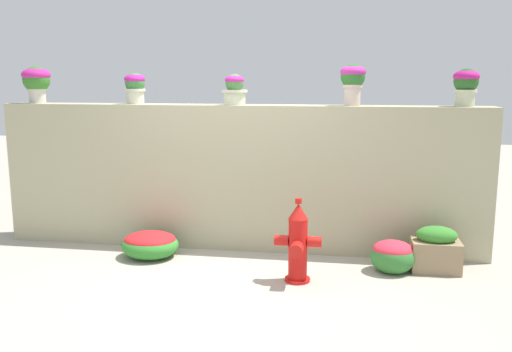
{
  "coord_description": "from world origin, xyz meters",
  "views": [
    {
      "loc": [
        1.18,
        -4.91,
        1.94
      ],
      "look_at": [
        0.23,
        0.93,
        0.88
      ],
      "focal_mm": 38.38,
      "sensor_mm": 36.0,
      "label": 1
    }
  ],
  "objects_px": {
    "flower_bush_right": "(393,255)",
    "potted_plant_3": "(353,79)",
    "planter_box": "(436,250)",
    "potted_plant_1": "(135,86)",
    "potted_plant_4": "(466,83)",
    "potted_plant_2": "(235,89)",
    "fire_hydrant": "(298,244)",
    "flower_bush_left": "(150,244)",
    "potted_plant_0": "(36,80)"
  },
  "relations": [
    {
      "from": "potted_plant_1",
      "to": "planter_box",
      "type": "relative_size",
      "value": 0.74
    },
    {
      "from": "potted_plant_1",
      "to": "planter_box",
      "type": "xyz_separation_m",
      "value": [
        3.34,
        -0.51,
        -1.63
      ]
    },
    {
      "from": "flower_bush_right",
      "to": "flower_bush_left",
      "type": "bearing_deg",
      "value": 178.84
    },
    {
      "from": "potted_plant_0",
      "to": "flower_bush_left",
      "type": "bearing_deg",
      "value": -19.74
    },
    {
      "from": "planter_box",
      "to": "potted_plant_1",
      "type": "bearing_deg",
      "value": 171.26
    },
    {
      "from": "potted_plant_0",
      "to": "potted_plant_2",
      "type": "bearing_deg",
      "value": -0.86
    },
    {
      "from": "potted_plant_1",
      "to": "fire_hydrant",
      "type": "bearing_deg",
      "value": -27.56
    },
    {
      "from": "potted_plant_0",
      "to": "potted_plant_2",
      "type": "distance_m",
      "value": 2.4
    },
    {
      "from": "fire_hydrant",
      "to": "potted_plant_1",
      "type": "bearing_deg",
      "value": 152.44
    },
    {
      "from": "potted_plant_4",
      "to": "flower_bush_left",
      "type": "relative_size",
      "value": 0.63
    },
    {
      "from": "potted_plant_2",
      "to": "flower_bush_right",
      "type": "height_order",
      "value": "potted_plant_2"
    },
    {
      "from": "flower_bush_left",
      "to": "flower_bush_right",
      "type": "height_order",
      "value": "flower_bush_right"
    },
    {
      "from": "flower_bush_left",
      "to": "planter_box",
      "type": "relative_size",
      "value": 1.3
    },
    {
      "from": "potted_plant_2",
      "to": "potted_plant_4",
      "type": "relative_size",
      "value": 0.86
    },
    {
      "from": "potted_plant_1",
      "to": "potted_plant_3",
      "type": "relative_size",
      "value": 0.8
    },
    {
      "from": "potted_plant_1",
      "to": "planter_box",
      "type": "bearing_deg",
      "value": -8.74
    },
    {
      "from": "flower_bush_right",
      "to": "potted_plant_4",
      "type": "bearing_deg",
      "value": 40.91
    },
    {
      "from": "potted_plant_2",
      "to": "fire_hydrant",
      "type": "relative_size",
      "value": 0.41
    },
    {
      "from": "potted_plant_4",
      "to": "potted_plant_1",
      "type": "bearing_deg",
      "value": -179.81
    },
    {
      "from": "fire_hydrant",
      "to": "flower_bush_right",
      "type": "height_order",
      "value": "fire_hydrant"
    },
    {
      "from": "potted_plant_3",
      "to": "planter_box",
      "type": "xyz_separation_m",
      "value": [
        0.88,
        -0.5,
        -1.71
      ]
    },
    {
      "from": "potted_plant_2",
      "to": "planter_box",
      "type": "distance_m",
      "value": 2.73
    },
    {
      "from": "potted_plant_2",
      "to": "flower_bush_right",
      "type": "bearing_deg",
      "value": -18.26
    },
    {
      "from": "potted_plant_2",
      "to": "potted_plant_4",
      "type": "height_order",
      "value": "potted_plant_4"
    },
    {
      "from": "potted_plant_1",
      "to": "fire_hydrant",
      "type": "height_order",
      "value": "potted_plant_1"
    },
    {
      "from": "potted_plant_1",
      "to": "fire_hydrant",
      "type": "xyz_separation_m",
      "value": [
        1.98,
        -1.04,
        -1.48
      ]
    },
    {
      "from": "potted_plant_4",
      "to": "flower_bush_left",
      "type": "xyz_separation_m",
      "value": [
        -3.31,
        -0.57,
        -1.73
      ]
    },
    {
      "from": "potted_plant_2",
      "to": "flower_bush_left",
      "type": "distance_m",
      "value": 1.94
    },
    {
      "from": "flower_bush_left",
      "to": "planter_box",
      "type": "height_order",
      "value": "planter_box"
    },
    {
      "from": "potted_plant_1",
      "to": "potted_plant_4",
      "type": "relative_size",
      "value": 0.9
    },
    {
      "from": "potted_plant_1",
      "to": "potted_plant_4",
      "type": "xyz_separation_m",
      "value": [
        3.63,
        0.01,
        0.03
      ]
    },
    {
      "from": "potted_plant_1",
      "to": "flower_bush_left",
      "type": "height_order",
      "value": "potted_plant_1"
    },
    {
      "from": "potted_plant_2",
      "to": "fire_hydrant",
      "type": "xyz_separation_m",
      "value": [
        0.81,
        -0.99,
        -1.45
      ]
    },
    {
      "from": "flower_bush_right",
      "to": "potted_plant_3",
      "type": "bearing_deg",
      "value": 126.36
    },
    {
      "from": "potted_plant_2",
      "to": "flower_bush_right",
      "type": "distance_m",
      "value": 2.45
    },
    {
      "from": "fire_hydrant",
      "to": "planter_box",
      "type": "relative_size",
      "value": 1.7
    },
    {
      "from": "potted_plant_3",
      "to": "planter_box",
      "type": "distance_m",
      "value": 1.98
    },
    {
      "from": "potted_plant_1",
      "to": "flower_bush_right",
      "type": "distance_m",
      "value": 3.41
    },
    {
      "from": "potted_plant_4",
      "to": "flower_bush_right",
      "type": "distance_m",
      "value": 1.95
    },
    {
      "from": "planter_box",
      "to": "potted_plant_2",
      "type": "bearing_deg",
      "value": 167.74
    },
    {
      "from": "potted_plant_0",
      "to": "flower_bush_left",
      "type": "xyz_separation_m",
      "value": [
        1.55,
        -0.55,
        -1.76
      ]
    },
    {
      "from": "potted_plant_1",
      "to": "fire_hydrant",
      "type": "distance_m",
      "value": 2.68
    },
    {
      "from": "fire_hydrant",
      "to": "flower_bush_right",
      "type": "bearing_deg",
      "value": 24.45
    },
    {
      "from": "potted_plant_4",
      "to": "flower_bush_right",
      "type": "bearing_deg",
      "value": -139.09
    },
    {
      "from": "flower_bush_left",
      "to": "planter_box",
      "type": "bearing_deg",
      "value": 0.92
    },
    {
      "from": "potted_plant_4",
      "to": "planter_box",
      "type": "bearing_deg",
      "value": -118.94
    },
    {
      "from": "potted_plant_3",
      "to": "flower_bush_left",
      "type": "xyz_separation_m",
      "value": [
        -2.14,
        -0.55,
        -1.78
      ]
    },
    {
      "from": "potted_plant_0",
      "to": "potted_plant_4",
      "type": "height_order",
      "value": "potted_plant_0"
    },
    {
      "from": "fire_hydrant",
      "to": "planter_box",
      "type": "bearing_deg",
      "value": 21.01
    },
    {
      "from": "fire_hydrant",
      "to": "potted_plant_4",
      "type": "bearing_deg",
      "value": 32.43
    }
  ]
}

